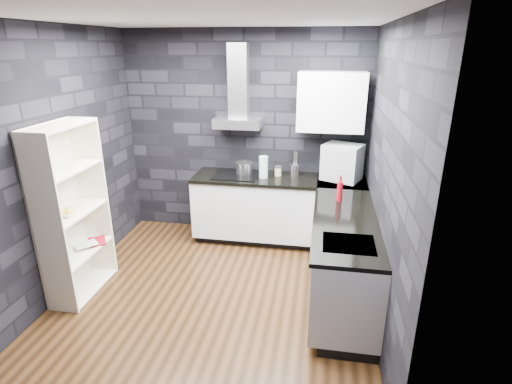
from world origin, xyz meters
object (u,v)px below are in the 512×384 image
(utensil_crock, at_px, (295,170))
(bookshelf, at_px, (73,213))
(red_bottle, at_px, (340,192))
(storage_jar, at_px, (278,172))
(glass_vase, at_px, (263,167))
(fruit_bowl, at_px, (66,213))
(pot, at_px, (244,168))
(appliance_garage, at_px, (342,162))

(utensil_crock, bearing_deg, bookshelf, -142.72)
(red_bottle, relative_size, bookshelf, 0.12)
(storage_jar, distance_m, red_bottle, 1.09)
(glass_vase, height_order, bookshelf, bookshelf)
(fruit_bowl, bearing_deg, storage_jar, 41.20)
(storage_jar, bearing_deg, glass_vase, -146.78)
(red_bottle, bearing_deg, glass_vase, 144.44)
(pot, relative_size, red_bottle, 1.03)
(storage_jar, bearing_deg, appliance_garage, -1.77)
(glass_vase, bearing_deg, red_bottle, -35.56)
(pot, xyz_separation_m, utensil_crock, (0.66, 0.03, -0.00))
(glass_vase, xyz_separation_m, red_bottle, (0.93, -0.67, -0.03))
(appliance_garage, xyz_separation_m, bookshelf, (-2.70, -1.55, -0.22))
(pot, relative_size, storage_jar, 2.02)
(pot, height_order, glass_vase, glass_vase)
(pot, xyz_separation_m, glass_vase, (0.27, -0.12, 0.06))
(storage_jar, xyz_separation_m, fruit_bowl, (-1.90, -1.66, -0.02))
(appliance_garage, height_order, fruit_bowl, appliance_garage)
(glass_vase, relative_size, appliance_garage, 0.62)
(storage_jar, distance_m, bookshelf, 2.47)
(glass_vase, relative_size, fruit_bowl, 1.39)
(pot, relative_size, glass_vase, 0.79)
(pot, bearing_deg, utensil_crock, 3.00)
(utensil_crock, relative_size, appliance_garage, 0.32)
(appliance_garage, bearing_deg, glass_vase, -152.25)
(utensil_crock, distance_m, fruit_bowl, 2.71)
(appliance_garage, bearing_deg, storage_jar, -159.22)
(storage_jar, relative_size, bookshelf, 0.06)
(storage_jar, bearing_deg, utensil_crock, 10.16)
(pot, distance_m, fruit_bowl, 2.21)
(fruit_bowl, bearing_deg, pot, 48.94)
(glass_vase, distance_m, red_bottle, 1.15)
(glass_vase, relative_size, bookshelf, 0.15)
(fruit_bowl, bearing_deg, appliance_garage, 31.24)
(red_bottle, distance_m, fruit_bowl, 2.80)
(glass_vase, xyz_separation_m, appliance_garage, (0.98, 0.09, 0.09))
(glass_vase, height_order, utensil_crock, glass_vase)
(utensil_crock, height_order, fruit_bowl, utensil_crock)
(appliance_garage, bearing_deg, bookshelf, -127.66)
(utensil_crock, xyz_separation_m, appliance_garage, (0.59, -0.06, 0.15))
(pot, height_order, fruit_bowl, pot)
(storage_jar, xyz_separation_m, bookshelf, (-1.90, -1.57, -0.05))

